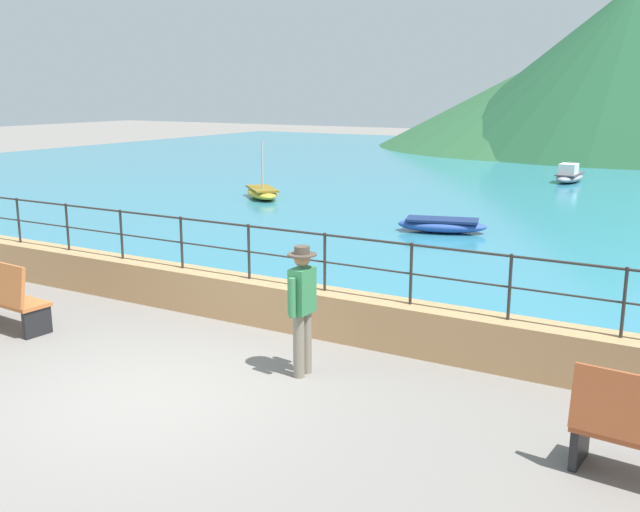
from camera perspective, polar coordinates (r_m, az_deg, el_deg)
The scene contains 10 objects.
ground_plane at distance 9.34m, azimuth -13.61°, elevation -10.79°, with size 120.00×120.00×0.00m, color slate.
promenade_wall at distance 11.57m, azimuth -2.67°, elevation -3.92°, with size 20.00×0.56×0.70m, color tan.
railing at distance 11.33m, azimuth -2.72°, elevation 0.74°, with size 18.44×0.04×0.90m.
lake_water at distance 32.68m, azimuth 19.66°, elevation 5.75°, with size 64.00×44.32×0.06m, color teal.
hill_main at distance 48.97m, azimuth 23.39°, elevation 13.51°, with size 24.89×24.89×10.11m, color #1E4C2D.
hill_secondary at distance 50.32m, azimuth 19.28°, elevation 11.76°, with size 25.03×25.03×6.55m, color #285633.
person_walking at distance 9.47m, azimuth -1.40°, elevation -3.79°, with size 0.38×0.57×1.75m.
boat_1 at distance 30.97m, azimuth 18.97°, elevation 5.99°, with size 0.95×2.32×0.76m.
boat_3 at distance 25.01m, azimuth -4.57°, elevation 5.00°, with size 2.30×2.22×1.94m.
boat_5 at distance 19.21m, azimuth 9.55°, elevation 2.43°, with size 2.46×1.49×0.36m.
Camera 1 is at (6.07, -6.06, 3.70)m, focal length 40.79 mm.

